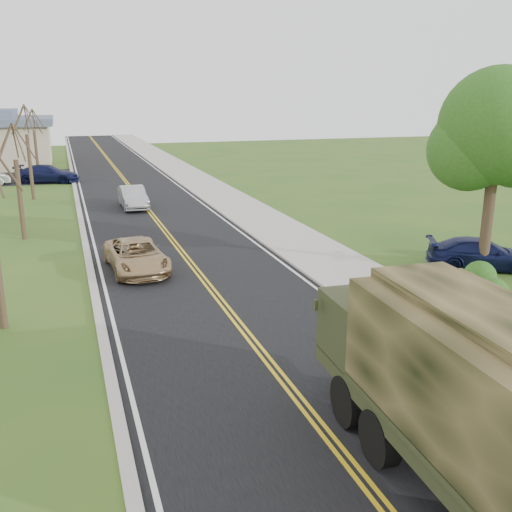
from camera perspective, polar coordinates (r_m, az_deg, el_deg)
name	(u,v)px	position (r m, az deg, el deg)	size (l,w,h in m)	color
ground	(360,478)	(11.73, 10.38, -20.98)	(160.00, 160.00, 0.00)	#2D531B
road	(126,183)	(48.86, -12.83, 7.18)	(8.00, 120.00, 0.01)	black
curb_right	(176,180)	(49.43, -8.01, 7.57)	(0.30, 120.00, 0.12)	#9E998E
sidewalk_right	(196,179)	(49.78, -6.01, 7.68)	(3.20, 120.00, 0.10)	#9E998E
curb_left	(74,184)	(48.62, -17.72, 6.84)	(0.30, 120.00, 0.10)	#9E998E
leafy_tree	(497,135)	(24.10, 22.94, 11.04)	(4.83, 4.50, 8.10)	#38281C
bare_tree_b	(19,190)	(30.53, -22.60, 6.09)	(1.83, 2.14, 5.73)	#38281C
bare_tree_c	(29,159)	(42.39, -21.71, 8.98)	(2.04, 2.39, 6.42)	#38281C
bare_tree_d	(36,148)	(54.34, -21.15, 10.06)	(1.88, 2.20, 5.91)	#38281C
military_truck	(462,380)	(11.01, 19.92, -11.61)	(2.87, 7.41, 3.64)	black
suv_champagne	(136,256)	(23.84, -11.88, 0.02)	(2.13, 4.61, 1.28)	tan
sedan_silver	(133,197)	(37.40, -12.21, 5.75)	(1.47, 4.22, 1.39)	#A3A3A7
pickup_navy	(481,254)	(25.42, 21.61, 0.20)	(1.78, 4.38, 1.27)	#0F153A
utility_box_far	(512,389)	(14.79, 24.24, -12.00)	(0.55, 0.45, 0.65)	#1D4B1B
lot_car_navy	(48,174)	(50.52, -20.12, 7.72)	(2.05, 5.05, 1.47)	#0F1338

